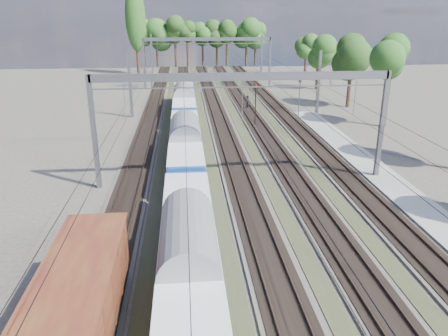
{
  "coord_description": "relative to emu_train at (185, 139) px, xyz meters",
  "views": [
    {
      "loc": [
        -4.49,
        -3.31,
        13.36
      ],
      "look_at": [
        -1.8,
        25.96,
        2.8
      ],
      "focal_mm": 35.0,
      "sensor_mm": 36.0,
      "label": 1
    }
  ],
  "objects": [
    {
      "name": "track_bed",
      "position": [
        4.5,
        9.9,
        -2.37
      ],
      "size": [
        21.0,
        130.0,
        0.34
      ],
      "color": "#47423A",
      "rests_on": "ground"
    },
    {
      "name": "platform",
      "position": [
        16.5,
        -15.1,
        -2.32
      ],
      "size": [
        3.0,
        70.0,
        0.3
      ],
      "primitive_type": "cube",
      "color": "gray",
      "rests_on": "ground"
    },
    {
      "name": "catenary",
      "position": [
        4.83,
        17.58,
        3.93
      ],
      "size": [
        25.65,
        130.0,
        9.0
      ],
      "color": "slate",
      "rests_on": "ground"
    },
    {
      "name": "tree_belt",
      "position": [
        9.77,
        61.44,
        6.02
      ],
      "size": [
        40.14,
        100.4,
        12.25
      ],
      "color": "black",
      "rests_on": "ground"
    },
    {
      "name": "poplar",
      "position": [
        -10.0,
        62.9,
        9.42
      ],
      "size": [
        4.4,
        4.4,
        19.04
      ],
      "color": "black",
      "rests_on": "ground"
    },
    {
      "name": "emu_train",
      "position": [
        0.0,
        0.0,
        0.0
      ],
      "size": [
        2.87,
        60.73,
        4.2
      ],
      "color": "black",
      "rests_on": "ground"
    },
    {
      "name": "worker",
      "position": [
        9.19,
        23.49,
        -1.47
      ],
      "size": [
        0.72,
        0.85,
        1.99
      ],
      "primitive_type": "imported",
      "rotation": [
        0.0,
        0.0,
        1.18
      ],
      "color": "black",
      "rests_on": "ground"
    },
    {
      "name": "signal_near",
      "position": [
        8.6,
        13.35,
        0.86
      ],
      "size": [
        0.33,
        0.3,
        5.26
      ],
      "rotation": [
        0.0,
        0.0,
        0.05
      ],
      "color": "black",
      "rests_on": "ground"
    },
    {
      "name": "signal_far",
      "position": [
        15.53,
        19.15,
        0.76
      ],
      "size": [
        0.35,
        0.32,
        5.1
      ],
      "rotation": [
        0.0,
        0.0,
        -0.26
      ],
      "color": "black",
      "rests_on": "ground"
    }
  ]
}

